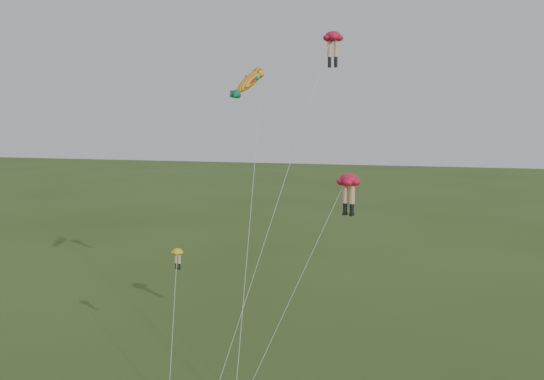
# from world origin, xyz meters

# --- Properties ---
(legs_kite_red_high) EXTENTS (6.49, 8.15, 21.67)m
(legs_kite_red_high) POSITION_xyz_m (4.69, 7.20, 20.72)
(legs_kite_red_high) COLOR red
(legs_kite_red_high) RESTS_ON ground
(legs_kite_red_mid) EXTENTS (6.49, 4.59, 13.03)m
(legs_kite_red_mid) POSITION_xyz_m (6.43, 2.52, 12.30)
(legs_kite_red_mid) COLOR red
(legs_kite_red_mid) RESTS_ON ground
(legs_kite_yellow) EXTENTS (2.40, 6.74, 7.77)m
(legs_kite_yellow) POSITION_xyz_m (-4.50, 3.16, 6.94)
(legs_kite_yellow) COLOR yellow
(legs_kite_yellow) RESTS_ON ground
(fish_kite) EXTENTS (3.79, 14.13, 19.96)m
(fish_kite) POSITION_xyz_m (-1.54, 10.26, 18.62)
(fish_kite) COLOR yellow
(fish_kite) RESTS_ON ground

